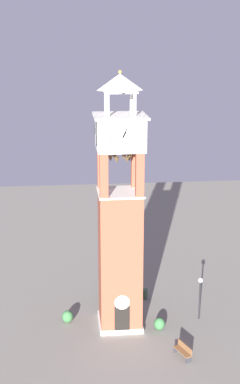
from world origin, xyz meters
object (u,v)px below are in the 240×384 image
(clock_tower, at_px, (120,227))
(park_bench, at_px, (183,351))
(lamp_post, at_px, (200,290))
(trash_bin, at_px, (145,294))

(clock_tower, distance_m, park_bench, 9.52)
(lamp_post, relative_size, trash_bin, 4.24)
(clock_tower, bearing_deg, trash_bin, 57.86)
(park_bench, bearing_deg, lamp_post, 65.12)
(park_bench, xyz_separation_m, trash_bin, (-1.35, 8.74, -0.08))
(clock_tower, relative_size, park_bench, 11.39)
(park_bench, distance_m, trash_bin, 8.84)
(park_bench, bearing_deg, trash_bin, 98.81)
(clock_tower, height_order, park_bench, clock_tower)
(clock_tower, xyz_separation_m, park_bench, (3.80, -4.84, -7.26))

